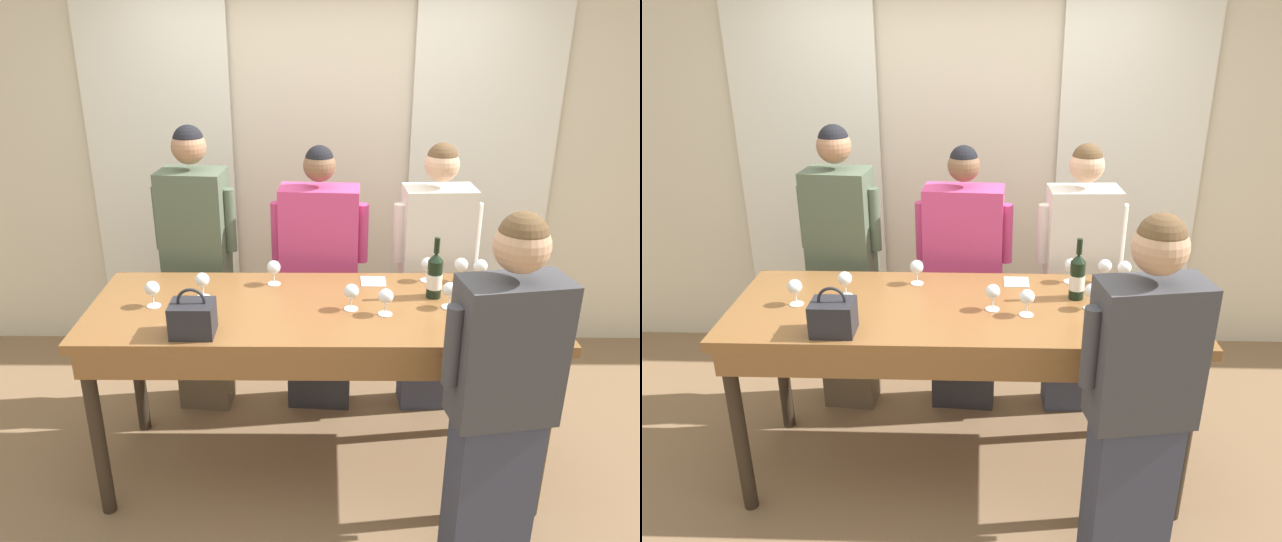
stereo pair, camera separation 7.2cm
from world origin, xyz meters
TOP-DOWN VIEW (x-y plane):
  - ground_plane at (0.00, 0.00)m, footprint 18.00×18.00m
  - wall_back at (0.00, 1.51)m, footprint 12.00×0.06m
  - curtain_panel_left at (-1.09, 1.44)m, footprint 0.98×0.03m
  - curtain_panel_right at (1.09, 1.44)m, footprint 0.98×0.03m
  - tasting_bar at (0.00, -0.03)m, footprint 2.28×0.83m
  - wine_bottle at (0.58, 0.10)m, footprint 0.08×0.08m
  - handbag at (-0.57, -0.30)m, footprint 0.20×0.16m
  - wine_glass_front_left at (0.75, 0.30)m, footprint 0.07×0.07m
  - wine_glass_front_mid at (0.98, -0.33)m, footprint 0.07×0.07m
  - wine_glass_front_right at (-0.59, 0.09)m, footprint 0.07×0.07m
  - wine_glass_center_left at (0.85, 0.28)m, footprint 0.07×0.07m
  - wine_glass_center_mid at (0.63, -0.02)m, footprint 0.07×0.07m
  - wine_glass_center_right at (0.57, 0.31)m, footprint 0.07×0.07m
  - wine_glass_back_left at (0.31, -0.10)m, footprint 0.07×0.07m
  - wine_glass_back_mid at (-0.82, -0.01)m, footprint 0.07×0.07m
  - wine_glass_back_right at (-0.25, 0.26)m, footprint 0.07×0.07m
  - wine_glass_near_host at (0.15, -0.04)m, footprint 0.07×0.07m
  - napkin at (0.29, 0.29)m, footprint 0.14×0.14m
  - guest_olive_jacket at (-0.72, 0.63)m, footprint 0.48×0.29m
  - guest_pink_top at (-0.01, 0.63)m, footprint 0.57×0.26m
  - guest_cream_sweater at (0.67, 0.63)m, footprint 0.51×0.25m
  - host_pouring at (0.75, -0.62)m, footprint 0.54×0.28m

SIDE VIEW (x-z plane):
  - ground_plane at x=0.00m, z-range 0.00..0.00m
  - guest_pink_top at x=-0.01m, z-range 0.01..1.67m
  - guest_cream_sweater at x=0.67m, z-range 0.02..1.69m
  - host_pouring at x=0.75m, z-range 0.03..1.70m
  - tasting_bar at x=0.00m, z-range 0.39..1.38m
  - guest_olive_jacket at x=-0.72m, z-range 0.02..1.79m
  - napkin at x=0.29m, z-range 0.99..1.00m
  - handbag at x=-0.57m, z-range 0.96..1.18m
  - wine_glass_front_left at x=0.75m, z-range 1.02..1.15m
  - wine_glass_center_mid at x=0.63m, z-range 1.02..1.15m
  - wine_glass_center_right at x=0.57m, z-range 1.02..1.15m
  - wine_glass_back_left at x=0.31m, z-range 1.02..1.15m
  - wine_glass_front_mid at x=0.98m, z-range 1.02..1.15m
  - wine_glass_front_right at x=-0.59m, z-range 1.02..1.15m
  - wine_glass_center_left at x=0.85m, z-range 1.02..1.15m
  - wine_glass_back_mid at x=-0.82m, z-range 1.02..1.15m
  - wine_glass_back_right at x=-0.25m, z-range 1.02..1.15m
  - wine_glass_near_host at x=0.15m, z-range 1.02..1.15m
  - wine_bottle at x=0.58m, z-range 0.95..1.27m
  - curtain_panel_left at x=-1.09m, z-range 0.00..2.69m
  - curtain_panel_right at x=1.09m, z-range 0.00..2.69m
  - wall_back at x=0.00m, z-range 0.00..2.80m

